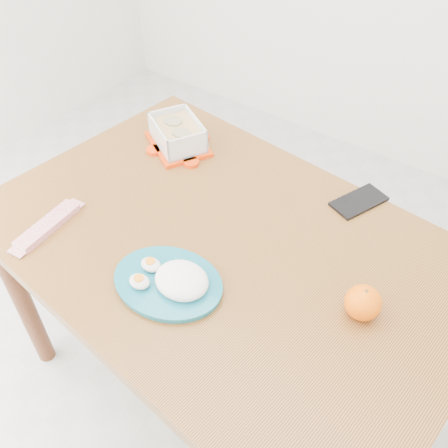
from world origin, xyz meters
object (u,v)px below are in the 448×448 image
Objects in this scene: rice_plate at (172,280)px; dining_table at (224,264)px; orange_fruit at (363,303)px; food_container at (178,134)px; smartphone at (359,201)px.

dining_table is at bearing 78.32° from rice_plate.
orange_fruit is 0.44m from rice_plate.
food_container is 1.63× the size of smartphone.
rice_plate is at bearing -91.81° from smartphone.
orange_fruit is at bearing 9.66° from food_container.
smartphone is (0.59, 0.08, -0.04)m from food_container.
food_container is 0.60m from smartphone.
food_container is at bearing 160.27° from orange_fruit.
dining_table is 4.50× the size of rice_plate.
dining_table is 16.59× the size of orange_fruit.
smartphone is at bearing 114.89° from orange_fruit.
food_container reaches higher than dining_table.
rice_plate reaches higher than dining_table.
orange_fruit reaches higher than dining_table.
smartphone is (0.22, 0.34, 0.10)m from dining_table.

